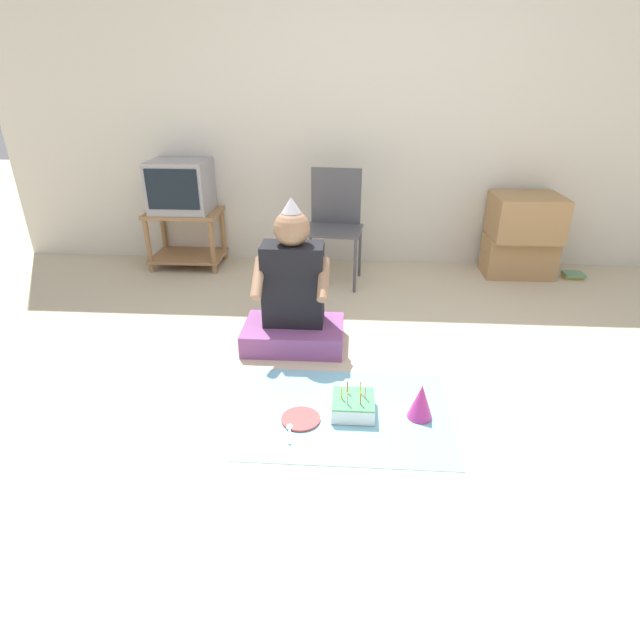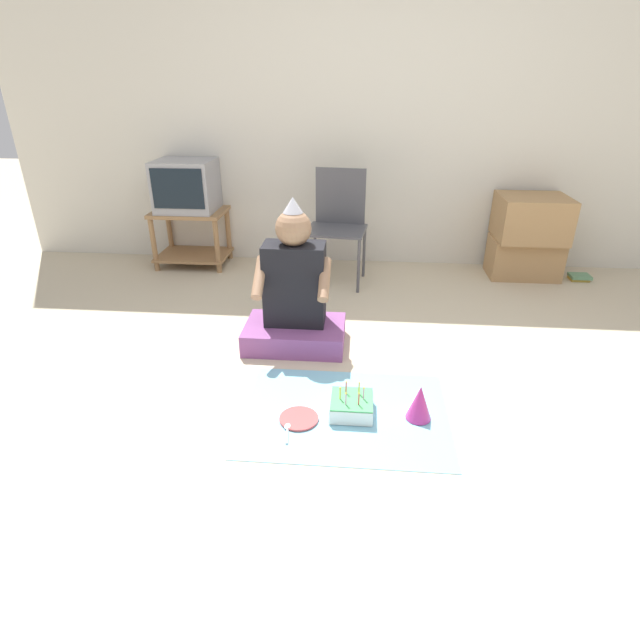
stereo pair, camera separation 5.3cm
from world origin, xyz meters
The scene contains 13 objects.
ground_plane centered at (0.00, 0.00, 0.00)m, with size 16.00×16.00×0.00m, color beige.
wall_back centered at (0.00, 2.27, 1.27)m, with size 6.40×0.06×2.55m.
tv_stand centered at (-1.60, 2.02, 0.29)m, with size 0.62×0.45×0.49m.
tv centered at (-1.60, 2.02, 0.70)m, with size 0.49×0.43×0.42m.
folding_chair centered at (-0.29, 1.77, 0.51)m, with size 0.50×0.45×0.89m.
cardboard_box_stack centered at (1.27, 1.97, 0.36)m, with size 0.57×0.48×0.68m.
book_pile centered at (1.73, 1.91, 0.02)m, with size 0.16×0.13×0.05m.
person_seated centered at (-0.49, 0.62, 0.31)m, with size 0.62×0.41×0.92m.
party_cloth centered at (-0.14, -0.10, 0.00)m, with size 1.03×0.78×0.01m.
birthday_cake centered at (-0.11, -0.10, 0.05)m, with size 0.21×0.21×0.15m.
party_hat_blue centered at (0.22, -0.11, 0.10)m, with size 0.13×0.13×0.18m.
paper_plate centered at (-0.37, -0.18, 0.01)m, with size 0.19×0.19×0.01m.
plastic_spoon_near centered at (-0.42, -0.26, 0.01)m, with size 0.04×0.15×0.01m.
Camera 2 is at (-0.09, -2.16, 1.53)m, focal length 28.00 mm.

